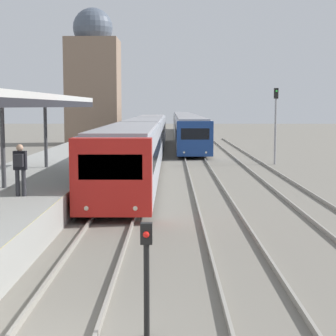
{
  "coord_description": "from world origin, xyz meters",
  "views": [
    {
      "loc": [
        1.98,
        -7.96,
        3.89
      ],
      "look_at": [
        1.86,
        13.15,
        1.57
      ],
      "focal_mm": 60.0,
      "sensor_mm": 36.0,
      "label": 1
    }
  ],
  "objects_px": {
    "train_far": "(185,125)",
    "signal_mast_far": "(276,117)",
    "signal_post_near": "(146,267)",
    "train_near": "(144,137)",
    "person_on_platform": "(20,166)"
  },
  "relations": [
    {
      "from": "person_on_platform",
      "to": "signal_mast_far",
      "type": "bearing_deg",
      "value": 59.58
    },
    {
      "from": "train_near",
      "to": "train_far",
      "type": "xyz_separation_m",
      "value": [
        3.72,
        27.75,
        -0.01
      ]
    },
    {
      "from": "person_on_platform",
      "to": "signal_post_near",
      "type": "height_order",
      "value": "person_on_platform"
    },
    {
      "from": "train_near",
      "to": "train_far",
      "type": "relative_size",
      "value": 0.82
    },
    {
      "from": "train_far",
      "to": "signal_mast_far",
      "type": "bearing_deg",
      "value": -80.44
    },
    {
      "from": "person_on_platform",
      "to": "train_near",
      "type": "relative_size",
      "value": 0.04
    },
    {
      "from": "signal_post_near",
      "to": "train_far",
      "type": "bearing_deg",
      "value": 87.94
    },
    {
      "from": "signal_post_near",
      "to": "signal_mast_far",
      "type": "distance_m",
      "value": 29.65
    },
    {
      "from": "train_far",
      "to": "signal_post_near",
      "type": "xyz_separation_m",
      "value": [
        -2.16,
        -59.93,
        -0.43
      ]
    },
    {
      "from": "signal_post_near",
      "to": "signal_mast_far",
      "type": "xyz_separation_m",
      "value": [
        7.43,
        28.63,
        2.0
      ]
    },
    {
      "from": "train_far",
      "to": "train_near",
      "type": "bearing_deg",
      "value": -97.64
    },
    {
      "from": "train_far",
      "to": "signal_post_near",
      "type": "relative_size",
      "value": 28.87
    },
    {
      "from": "train_near",
      "to": "train_far",
      "type": "bearing_deg",
      "value": 82.36
    },
    {
      "from": "signal_post_near",
      "to": "signal_mast_far",
      "type": "height_order",
      "value": "signal_mast_far"
    },
    {
      "from": "train_near",
      "to": "signal_post_near",
      "type": "height_order",
      "value": "train_near"
    }
  ]
}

